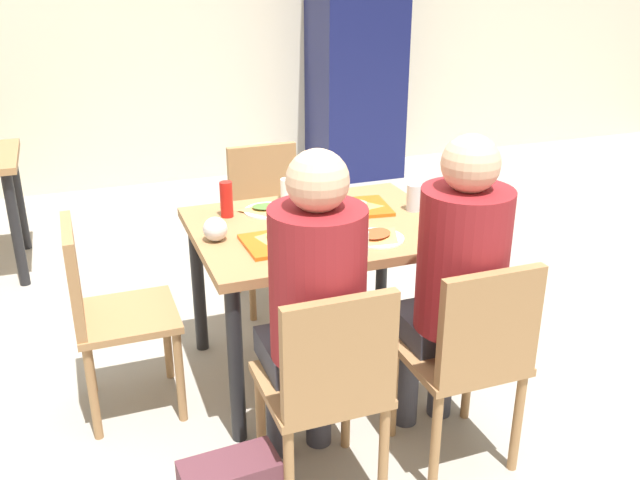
# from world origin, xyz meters

# --- Properties ---
(ground_plane) EXTENTS (10.00, 10.00, 0.02)m
(ground_plane) POSITION_xyz_m (0.00, 0.00, -0.01)
(ground_plane) COLOR #9E998E
(back_wall) EXTENTS (10.00, 0.10, 2.80)m
(back_wall) POSITION_xyz_m (0.00, 3.20, 1.40)
(back_wall) COLOR beige
(back_wall) RESTS_ON ground_plane
(main_table) EXTENTS (1.08, 0.86, 0.72)m
(main_table) POSITION_xyz_m (0.00, 0.00, 0.63)
(main_table) COLOR #9E7247
(main_table) RESTS_ON ground_plane
(chair_near_left) EXTENTS (0.40, 0.40, 0.85)m
(chair_near_left) POSITION_xyz_m (-0.27, -0.81, 0.50)
(chair_near_left) COLOR #9E7247
(chair_near_left) RESTS_ON ground_plane
(chair_near_right) EXTENTS (0.40, 0.40, 0.85)m
(chair_near_right) POSITION_xyz_m (0.27, -0.81, 0.50)
(chair_near_right) COLOR #9E7247
(chair_near_right) RESTS_ON ground_plane
(chair_far_side) EXTENTS (0.40, 0.40, 0.85)m
(chair_far_side) POSITION_xyz_m (0.00, 0.81, 0.50)
(chair_far_side) COLOR #9E7247
(chair_far_side) RESTS_ON ground_plane
(chair_left_end) EXTENTS (0.40, 0.40, 0.85)m
(chair_left_end) POSITION_xyz_m (-0.92, 0.00, 0.50)
(chair_left_end) COLOR #9E7247
(chair_left_end) RESTS_ON ground_plane
(person_in_red) EXTENTS (0.32, 0.42, 1.26)m
(person_in_red) POSITION_xyz_m (-0.27, -0.67, 0.74)
(person_in_red) COLOR #383842
(person_in_red) RESTS_ON ground_plane
(person_in_brown_jacket) EXTENTS (0.32, 0.42, 1.26)m
(person_in_brown_jacket) POSITION_xyz_m (0.27, -0.67, 0.74)
(person_in_brown_jacket) COLOR #383842
(person_in_brown_jacket) RESTS_ON ground_plane
(tray_red_near) EXTENTS (0.37, 0.27, 0.02)m
(tray_red_near) POSITION_xyz_m (-0.19, -0.15, 0.73)
(tray_red_near) COLOR #D85914
(tray_red_near) RESTS_ON main_table
(tray_red_far) EXTENTS (0.39, 0.31, 0.02)m
(tray_red_far) POSITION_xyz_m (0.19, 0.13, 0.73)
(tray_red_far) COLOR #D85914
(tray_red_far) RESTS_ON main_table
(paper_plate_center) EXTENTS (0.22, 0.22, 0.01)m
(paper_plate_center) POSITION_xyz_m (-0.16, 0.24, 0.73)
(paper_plate_center) COLOR white
(paper_plate_center) RESTS_ON main_table
(paper_plate_near_edge) EXTENTS (0.22, 0.22, 0.01)m
(paper_plate_near_edge) POSITION_xyz_m (0.16, -0.24, 0.73)
(paper_plate_near_edge) COLOR white
(paper_plate_near_edge) RESTS_ON main_table
(pizza_slice_a) EXTENTS (0.21, 0.22, 0.02)m
(pizza_slice_a) POSITION_xyz_m (-0.22, -0.13, 0.75)
(pizza_slice_a) COLOR tan
(pizza_slice_a) RESTS_ON tray_red_near
(pizza_slice_b) EXTENTS (0.27, 0.23, 0.02)m
(pizza_slice_b) POSITION_xyz_m (0.19, 0.14, 0.75)
(pizza_slice_b) COLOR #C68C47
(pizza_slice_b) RESTS_ON tray_red_far
(pizza_slice_c) EXTENTS (0.23, 0.18, 0.02)m
(pizza_slice_c) POSITION_xyz_m (-0.17, 0.24, 0.74)
(pizza_slice_c) COLOR tan
(pizza_slice_c) RESTS_ON paper_plate_center
(pizza_slice_d) EXTENTS (0.25, 0.23, 0.02)m
(pizza_slice_d) POSITION_xyz_m (0.16, -0.23, 0.74)
(pizza_slice_d) COLOR tan
(pizza_slice_d) RESTS_ON paper_plate_near_edge
(plastic_cup_a) EXTENTS (0.07, 0.07, 0.10)m
(plastic_cup_a) POSITION_xyz_m (-0.03, 0.36, 0.77)
(plastic_cup_a) COLOR white
(plastic_cup_a) RESTS_ON main_table
(plastic_cup_b) EXTENTS (0.07, 0.07, 0.10)m
(plastic_cup_b) POSITION_xyz_m (0.03, -0.36, 0.77)
(plastic_cup_b) COLOR white
(plastic_cup_b) RESTS_ON main_table
(soda_can) EXTENTS (0.07, 0.07, 0.12)m
(soda_can) POSITION_xyz_m (0.46, 0.02, 0.78)
(soda_can) COLOR #B7BCC6
(soda_can) RESTS_ON main_table
(condiment_bottle) EXTENTS (0.06, 0.06, 0.16)m
(condiment_bottle) POSITION_xyz_m (-0.35, 0.24, 0.80)
(condiment_bottle) COLOR red
(condiment_bottle) RESTS_ON main_table
(foil_bundle) EXTENTS (0.10, 0.10, 0.10)m
(foil_bundle) POSITION_xyz_m (-0.46, -0.02, 0.77)
(foil_bundle) COLOR silver
(foil_bundle) RESTS_ON main_table
(drink_fridge) EXTENTS (0.70, 0.60, 1.90)m
(drink_fridge) POSITION_xyz_m (1.37, 2.85, 0.95)
(drink_fridge) COLOR #14194C
(drink_fridge) RESTS_ON ground_plane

